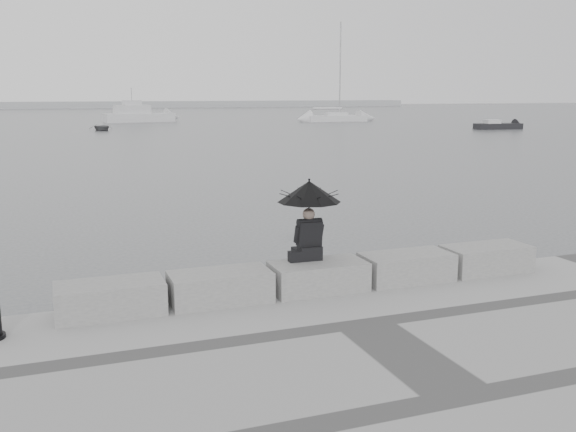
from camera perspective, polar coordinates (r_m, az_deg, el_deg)
name	(u,v)px	position (r m, az deg, el deg)	size (l,w,h in m)	color
ground	(308,311)	(11.48, 1.79, -8.42)	(360.00, 360.00, 0.00)	#47494C
stone_block_far_left	(110,299)	(10.08, -15.53, -7.11)	(1.60, 0.80, 0.50)	slate
stone_block_left	(220,287)	(10.34, -6.06, -6.31)	(1.60, 0.80, 0.50)	slate
stone_block_centre	(318,277)	(10.86, 2.70, -5.41)	(1.60, 0.80, 0.50)	slate
stone_block_right	(406,267)	(11.61, 10.48, -4.51)	(1.60, 0.80, 0.50)	slate
stone_block_far_right	(486,259)	(12.54, 17.20, -3.66)	(1.60, 0.80, 0.50)	slate
seated_person	(309,202)	(10.78, 1.91, 1.21)	(1.08, 1.08, 1.39)	black
bag	(297,256)	(10.81, 0.79, -3.61)	(0.28, 0.16, 0.18)	black
distant_landmass	(30,105)	(164.62, -21.97, 9.15)	(180.00, 8.00, 2.80)	#9EA0A3
sailboat_right	(336,118)	(86.23, 4.28, 8.72)	(8.13, 2.73, 12.90)	silver
motor_cruiser	(139,115)	(86.55, -13.09, 8.73)	(9.14, 3.87, 4.50)	silver
small_motorboat	(498,126)	(71.54, 18.16, 7.61)	(5.12, 2.13, 1.10)	black
dinghy	(102,127)	(68.53, -16.24, 7.57)	(3.48, 1.47, 0.59)	slate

